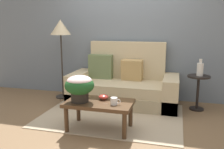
% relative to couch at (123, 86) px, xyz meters
% --- Properties ---
extents(ground_plane, '(14.00, 14.00, 0.00)m').
position_rel_couch_xyz_m(ground_plane, '(-0.04, -0.72, -0.33)').
color(ground_plane, brown).
extents(wall_back, '(6.40, 0.12, 2.97)m').
position_rel_couch_xyz_m(wall_back, '(-0.04, 0.47, 1.16)').
color(wall_back, slate).
rests_on(wall_back, ground).
extents(area_rug, '(2.25, 1.64, 0.01)m').
position_rel_couch_xyz_m(area_rug, '(-0.04, -0.71, -0.32)').
color(area_rug, tan).
rests_on(area_rug, ground).
extents(couch, '(1.99, 0.88, 1.15)m').
position_rel_couch_xyz_m(couch, '(0.00, 0.00, 0.00)').
color(couch, tan).
rests_on(couch, ground).
extents(coffee_table, '(0.94, 0.54, 0.42)m').
position_rel_couch_xyz_m(coffee_table, '(-0.07, -1.27, 0.03)').
color(coffee_table, '#442D1B').
rests_on(coffee_table, ground).
extents(side_table, '(0.38, 0.38, 0.61)m').
position_rel_couch_xyz_m(side_table, '(1.33, -0.03, 0.09)').
color(side_table, black).
rests_on(side_table, ground).
extents(floor_lamp, '(0.40, 0.40, 1.57)m').
position_rel_couch_xyz_m(floor_lamp, '(-1.27, 0.02, 1.00)').
color(floor_lamp, '#2D2823').
rests_on(floor_lamp, ground).
extents(potted_plant, '(0.41, 0.41, 0.37)m').
position_rel_couch_xyz_m(potted_plant, '(-0.32, -1.35, 0.32)').
color(potted_plant, black).
rests_on(potted_plant, coffee_table).
extents(coffee_mug, '(0.14, 0.09, 0.10)m').
position_rel_couch_xyz_m(coffee_mug, '(0.17, -1.34, 0.14)').
color(coffee_mug, white).
rests_on(coffee_mug, coffee_table).
extents(snack_bowl, '(0.15, 0.15, 0.07)m').
position_rel_couch_xyz_m(snack_bowl, '(-0.04, -1.16, 0.13)').
color(snack_bowl, '#B2382D').
rests_on(snack_bowl, coffee_table).
extents(table_vase, '(0.11, 0.11, 0.29)m').
position_rel_couch_xyz_m(table_vase, '(1.34, -0.03, 0.40)').
color(table_vase, silver).
rests_on(table_vase, side_table).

